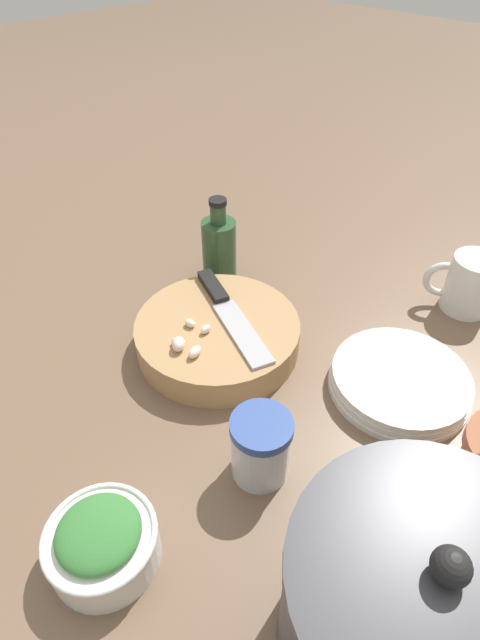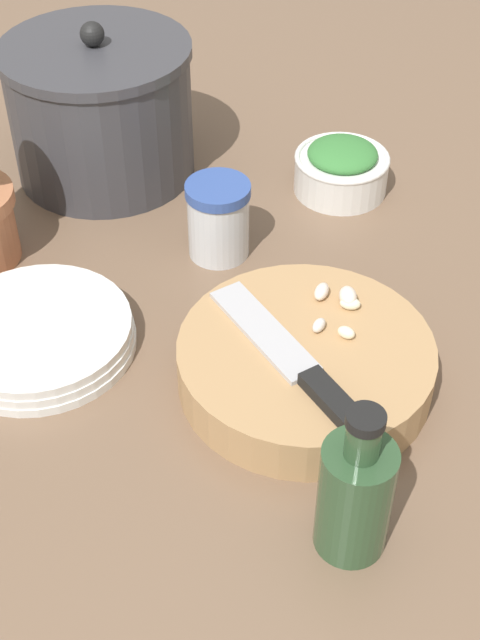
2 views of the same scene
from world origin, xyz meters
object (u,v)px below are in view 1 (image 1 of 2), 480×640
Objects in this scene: coffee_mug at (469,284)px; stock_pot at (418,618)px; cutting_board at (218,335)px; chef_knife at (227,309)px; spice_jar at (261,447)px; plate_stack at (400,381)px; garlic_cloves at (187,341)px; oil_bottle at (219,248)px; herb_bowl at (102,542)px.

coffee_mug is 0.54m from stock_pot.
stock_pot is (0.16, 0.40, 0.06)m from cutting_board.
chef_knife is at bearing -164.53° from cutting_board.
cutting_board is 0.04m from chef_knife.
stock_pot is at bearing 68.03° from cutting_board.
chef_knife is at bearing -125.63° from spice_jar.
spice_jar is at bearing -12.66° from plate_stack.
plate_stack is at bearing 115.82° from cutting_board.
stock_pot is (0.51, 0.18, 0.04)m from coffee_mug.
chef_knife reaches higher than cutting_board.
garlic_cloves is (0.09, 0.01, 0.00)m from chef_knife.
garlic_cloves is 0.30m from plate_stack.
coffee_mug reaches higher than cutting_board.
plate_stack is 0.85× the size of stock_pot.
spice_jar is 0.23m from plate_stack.
chef_knife is 0.26m from plate_stack.
oil_bottle is (0.22, -0.35, 0.01)m from coffee_mug.
stock_pot is at bearing 30.68° from plate_stack.
plate_stack is at bearing -149.32° from stock_pot.
stock_pot is (0.05, 0.22, 0.04)m from spice_jar.
herb_bowl reaches higher than cutting_board.
garlic_cloves is at bearing -53.24° from plate_stack.
coffee_mug is at bearing -175.36° from plate_stack.
garlic_cloves is 0.19m from spice_jar.
stock_pot is at bearing 75.69° from garlic_cloves.
coffee_mug is (-0.64, 0.08, 0.02)m from herb_bowl.
stock_pot reaches higher than herb_bowl.
oil_bottle reaches higher than coffee_mug.
garlic_cloves is at bearing 34.63° from oil_bottle.
herb_bowl is 0.51× the size of stock_pot.
herb_bowl is at bearing 25.71° from cutting_board.
cutting_board is at bearing 37.24° from chef_knife.
chef_knife is at bearing -173.12° from garlic_cloves.
spice_jar is 0.84× the size of coffee_mug.
herb_bowl is 1.29× the size of spice_jar.
herb_bowl is (0.24, 0.14, -0.02)m from garlic_cloves.
garlic_cloves is (0.06, 0.00, 0.03)m from cutting_board.
oil_bottle is (-0.24, -0.31, 0.02)m from spice_jar.
coffee_mug is 0.47× the size of stock_pot.
plate_stack is at bearing 4.64° from coffee_mug.
garlic_cloves is 0.69× the size of coffee_mug.
coffee_mug reaches higher than plate_stack.
cutting_board is at bearing -111.97° from stock_pot.
coffee_mug is at bearing 122.26° from oil_bottle.
cutting_board reaches higher than plate_stack.
garlic_cloves is 0.82× the size of spice_jar.
oil_bottle is (-0.10, -0.12, 0.01)m from chef_knife.
cutting_board is 0.07m from garlic_cloves.
coffee_mug reaches higher than herb_bowl.
spice_jar is 0.46× the size of plate_stack.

